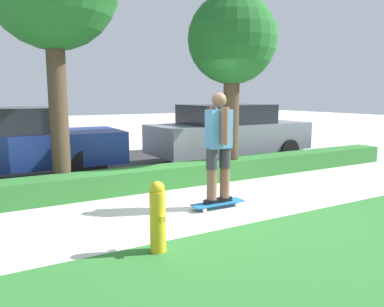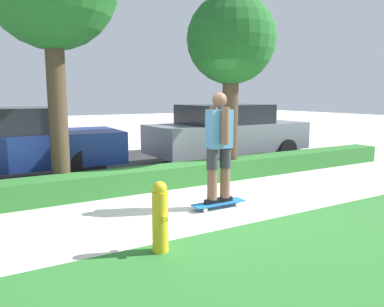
% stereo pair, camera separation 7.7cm
% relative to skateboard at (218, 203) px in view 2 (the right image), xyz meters
% --- Properties ---
extents(ground_plane, '(60.00, 60.00, 0.00)m').
position_rel_skateboard_xyz_m(ground_plane, '(-0.13, 0.12, -0.07)').
color(ground_plane, beige).
extents(grass_lawn_strip, '(12.64, 4.00, 0.01)m').
position_rel_skateboard_xyz_m(grass_lawn_strip, '(-0.13, -2.88, -0.07)').
color(grass_lawn_strip, '#2D702D').
rests_on(grass_lawn_strip, ground_plane).
extents(street_asphalt, '(12.64, 5.00, 0.01)m').
position_rel_skateboard_xyz_m(street_asphalt, '(-0.13, 4.32, -0.07)').
color(street_asphalt, '#2D2D30').
rests_on(street_asphalt, ground_plane).
extents(hedge_row, '(12.64, 0.60, 0.42)m').
position_rel_skateboard_xyz_m(hedge_row, '(-0.13, 1.72, 0.13)').
color(hedge_row, '#2D702D').
rests_on(hedge_row, ground_plane).
extents(skateboard, '(0.92, 0.24, 0.09)m').
position_rel_skateboard_xyz_m(skateboard, '(0.00, 0.00, 0.00)').
color(skateboard, '#1E6BAD').
rests_on(skateboard, ground_plane).
extents(skater_person, '(0.51, 0.46, 1.77)m').
position_rel_skateboard_xyz_m(skater_person, '(0.00, 0.00, 0.96)').
color(skater_person, black).
rests_on(skater_person, skateboard).
extents(tree_mid, '(1.89, 1.89, 3.93)m').
position_rel_skateboard_xyz_m(tree_mid, '(1.49, 1.76, 2.84)').
color(tree_mid, '#423323').
rests_on(tree_mid, ground_plane).
extents(parked_car_front, '(4.65, 1.85, 1.57)m').
position_rel_skateboard_xyz_m(parked_car_front, '(-2.88, 3.50, 0.76)').
color(parked_car_front, navy).
rests_on(parked_car_front, ground_plane).
extents(parked_car_middle, '(4.55, 1.87, 1.57)m').
position_rel_skateboard_xyz_m(parked_car_middle, '(2.66, 3.47, 0.74)').
color(parked_car_middle, slate).
rests_on(parked_car_middle, ground_plane).
extents(fire_hydrant, '(0.19, 0.30, 0.85)m').
position_rel_skateboard_xyz_m(fire_hydrant, '(-1.57, -1.11, 0.35)').
color(fire_hydrant, gold).
rests_on(fire_hydrant, ground_plane).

